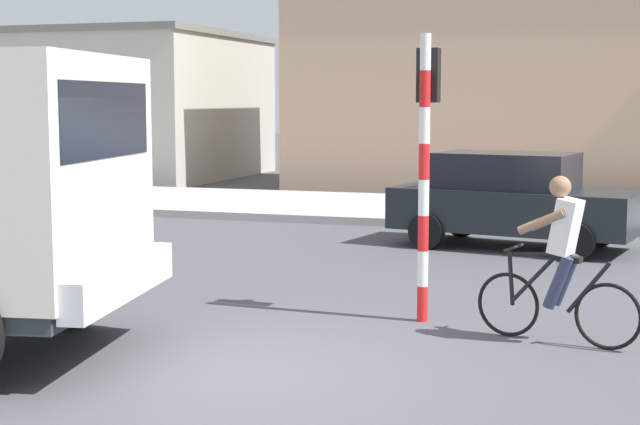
# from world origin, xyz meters

# --- Properties ---
(ground_plane) EXTENTS (120.00, 120.00, 0.00)m
(ground_plane) POSITION_xyz_m (0.00, 0.00, 0.00)
(ground_plane) COLOR #4C4C51
(sidewalk_far) EXTENTS (80.00, 5.00, 0.16)m
(sidewalk_far) POSITION_xyz_m (0.00, 12.88, 0.08)
(sidewalk_far) COLOR #ADADA8
(sidewalk_far) RESTS_ON ground
(cyclist) EXTENTS (1.68, 0.60, 1.72)m
(cyclist) POSITION_xyz_m (2.49, 2.05, 0.86)
(cyclist) COLOR black
(cyclist) RESTS_ON ground
(traffic_light_pole) EXTENTS (0.24, 0.43, 3.20)m
(traffic_light_pole) POSITION_xyz_m (0.96, 2.66, 2.07)
(traffic_light_pole) COLOR red
(traffic_light_pole) RESTS_ON ground
(car_red_near) EXTENTS (4.24, 2.41, 1.60)m
(car_red_near) POSITION_xyz_m (1.24, 8.44, 0.82)
(car_red_near) COLOR #1E2328
(car_red_near) RESTS_ON ground
(building_corner_left) EXTENTS (9.03, 7.92, 4.61)m
(building_corner_left) POSITION_xyz_m (-13.33, 20.08, 2.31)
(building_corner_left) COLOR #B2AD9E
(building_corner_left) RESTS_ON ground
(building_mid_block) EXTENTS (10.27, 5.75, 5.55)m
(building_mid_block) POSITION_xyz_m (-0.98, 19.48, 2.78)
(building_mid_block) COLOR tan
(building_mid_block) RESTS_ON ground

